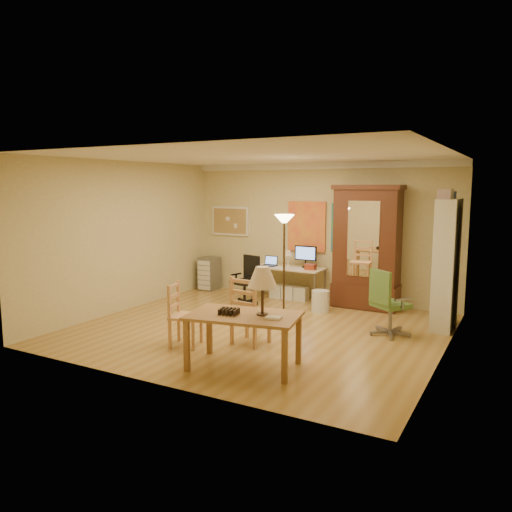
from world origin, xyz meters
The scene contains 16 objects.
floor centered at (0.00, 0.00, 0.00)m, with size 5.50×5.50×0.00m, color olive.
crown_molding centered at (0.00, 2.46, 2.64)m, with size 5.50×0.08×0.12m, color white.
corkboard centered at (-2.05, 2.47, 1.50)m, with size 0.90×0.04×0.62m, color #9C7949.
art_panel_left centered at (-0.25, 2.47, 1.45)m, with size 0.80×0.04×1.00m, color gold.
art_panel_right centered at (0.65, 2.47, 1.45)m, with size 0.75×0.04×0.95m, color teal.
dining_table centered at (0.71, -1.52, 0.81)m, with size 1.49×1.05×1.28m.
ladder_chair_back centered at (0.23, -0.71, 0.46)m, with size 0.50×0.48×0.99m.
ladder_chair_left centered at (-0.55, -1.22, 0.42)m, with size 0.50×0.52×0.90m.
torchiere_lamp centered at (0.17, 0.54, 1.44)m, with size 0.33×0.33×1.80m.
computer_desk centered at (-0.46, 2.15, 0.40)m, with size 1.44×0.63×1.09m.
office_chair_black centered at (-1.06, 1.42, 0.25)m, with size 0.57×0.57×0.93m.
office_chair_green centered at (1.87, 0.67, 0.27)m, with size 0.64×0.64×1.02m.
drawer_cart centered at (-2.42, 2.18, 0.36)m, with size 0.36×0.43×0.71m.
armoire centered at (1.06, 2.24, 0.99)m, with size 1.24×0.59×2.27m.
bookshelf centered at (2.55, 1.49, 1.02)m, with size 0.31×0.82×2.06m.
wastebin centered at (0.45, 1.50, 0.20)m, with size 0.32×0.32×0.40m, color silver.
Camera 1 is at (3.65, -6.74, 2.25)m, focal length 35.00 mm.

